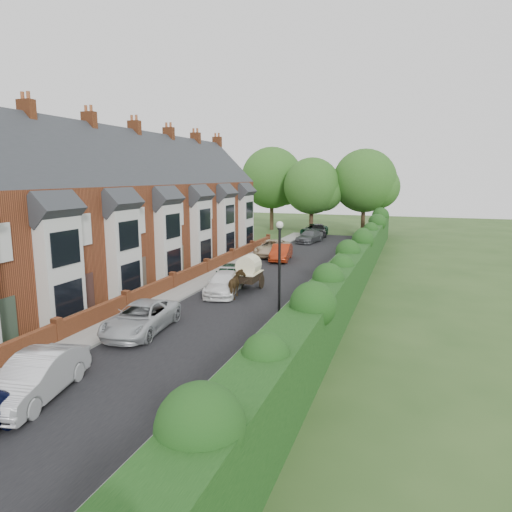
{
  "coord_description": "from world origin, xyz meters",
  "views": [
    {
      "loc": [
        8.86,
        -14.87,
        7.09
      ],
      "look_at": [
        -0.24,
        11.36,
        2.2
      ],
      "focal_mm": 32.0,
      "sensor_mm": 36.0,
      "label": 1
    }
  ],
  "objects_px": {
    "car_red": "(281,252)",
    "car_white": "(224,283)",
    "car_silver_b": "(141,318)",
    "car_beige": "(272,248)",
    "car_green": "(229,274)",
    "lamppost": "(279,264)",
    "car_grey": "(310,236)",
    "car_silver_a": "(36,377)",
    "car_black": "(318,230)",
    "horse": "(237,285)",
    "horse_cart": "(249,270)"
  },
  "relations": [
    {
      "from": "car_silver_a",
      "to": "horse",
      "type": "relative_size",
      "value": 2.3
    },
    {
      "from": "car_green",
      "to": "car_red",
      "type": "bearing_deg",
      "value": 78.49
    },
    {
      "from": "lamppost",
      "to": "car_black",
      "type": "height_order",
      "value": "lamppost"
    },
    {
      "from": "car_white",
      "to": "car_silver_b",
      "type": "bearing_deg",
      "value": -107.6
    },
    {
      "from": "car_silver_a",
      "to": "car_silver_b",
      "type": "xyz_separation_m",
      "value": [
        -0.38,
        6.58,
        -0.05
      ]
    },
    {
      "from": "car_white",
      "to": "car_red",
      "type": "relative_size",
      "value": 1.06
    },
    {
      "from": "lamppost",
      "to": "car_silver_a",
      "type": "height_order",
      "value": "lamppost"
    },
    {
      "from": "horse_cart",
      "to": "car_white",
      "type": "bearing_deg",
      "value": -128.35
    },
    {
      "from": "car_white",
      "to": "car_green",
      "type": "height_order",
      "value": "car_green"
    },
    {
      "from": "car_silver_b",
      "to": "car_red",
      "type": "height_order",
      "value": "car_red"
    },
    {
      "from": "car_silver_a",
      "to": "horse",
      "type": "bearing_deg",
      "value": 71.54
    },
    {
      "from": "car_white",
      "to": "car_beige",
      "type": "height_order",
      "value": "car_beige"
    },
    {
      "from": "car_green",
      "to": "car_silver_b",
      "type": "bearing_deg",
      "value": -95.86
    },
    {
      "from": "car_red",
      "to": "horse_cart",
      "type": "bearing_deg",
      "value": -92.67
    },
    {
      "from": "horse",
      "to": "horse_cart",
      "type": "height_order",
      "value": "horse_cart"
    },
    {
      "from": "car_silver_a",
      "to": "car_beige",
      "type": "bearing_deg",
      "value": 79.69
    },
    {
      "from": "car_green",
      "to": "lamppost",
      "type": "bearing_deg",
      "value": -60.51
    },
    {
      "from": "car_white",
      "to": "car_beige",
      "type": "distance_m",
      "value": 13.88
    },
    {
      "from": "car_silver_b",
      "to": "horse_cart",
      "type": "distance_m",
      "value": 9.22
    },
    {
      "from": "car_beige",
      "to": "horse",
      "type": "xyz_separation_m",
      "value": [
        2.28,
        -14.49,
        0.09
      ]
    },
    {
      "from": "car_green",
      "to": "horse",
      "type": "xyz_separation_m",
      "value": [
        1.88,
        -3.35,
        0.15
      ]
    },
    {
      "from": "car_beige",
      "to": "car_grey",
      "type": "bearing_deg",
      "value": 80.46
    },
    {
      "from": "car_beige",
      "to": "lamppost",
      "type": "bearing_deg",
      "value": -72.98
    },
    {
      "from": "car_green",
      "to": "car_grey",
      "type": "relative_size",
      "value": 0.84
    },
    {
      "from": "lamppost",
      "to": "car_green",
      "type": "relative_size",
      "value": 1.35
    },
    {
      "from": "car_silver_b",
      "to": "horse",
      "type": "xyz_separation_m",
      "value": [
        1.99,
        6.94,
        0.13
      ]
    },
    {
      "from": "car_green",
      "to": "car_beige",
      "type": "bearing_deg",
      "value": 86.79
    },
    {
      "from": "car_silver_b",
      "to": "car_beige",
      "type": "distance_m",
      "value": 21.43
    },
    {
      "from": "car_green",
      "to": "horse",
      "type": "distance_m",
      "value": 3.85
    },
    {
      "from": "car_silver_a",
      "to": "car_green",
      "type": "height_order",
      "value": "car_silver_a"
    },
    {
      "from": "car_silver_b",
      "to": "horse_cart",
      "type": "bearing_deg",
      "value": 71.3
    },
    {
      "from": "car_red",
      "to": "car_grey",
      "type": "height_order",
      "value": "car_red"
    },
    {
      "from": "car_silver_b",
      "to": "car_green",
      "type": "height_order",
      "value": "car_silver_b"
    },
    {
      "from": "car_black",
      "to": "horse_cart",
      "type": "xyz_separation_m",
      "value": [
        1.13,
        -27.24,
        0.52
      ]
    },
    {
      "from": "car_silver_a",
      "to": "horse_cart",
      "type": "distance_m",
      "value": 15.65
    },
    {
      "from": "car_silver_b",
      "to": "horse_cart",
      "type": "xyz_separation_m",
      "value": [
        1.99,
        8.99,
        0.61
      ]
    },
    {
      "from": "car_black",
      "to": "horse",
      "type": "distance_m",
      "value": 29.31
    },
    {
      "from": "lamppost",
      "to": "car_grey",
      "type": "relative_size",
      "value": 1.14
    },
    {
      "from": "lamppost",
      "to": "car_green",
      "type": "bearing_deg",
      "value": 124.73
    },
    {
      "from": "car_grey",
      "to": "horse_cart",
      "type": "relative_size",
      "value": 1.47
    },
    {
      "from": "car_silver_b",
      "to": "car_grey",
      "type": "xyz_separation_m",
      "value": [
        1.11,
        30.62,
        -0.01
      ]
    },
    {
      "from": "car_red",
      "to": "car_white",
      "type": "bearing_deg",
      "value": -98.57
    },
    {
      "from": "car_silver_a",
      "to": "car_black",
      "type": "relative_size",
      "value": 0.99
    },
    {
      "from": "car_silver_b",
      "to": "car_green",
      "type": "relative_size",
      "value": 1.26
    },
    {
      "from": "car_beige",
      "to": "horse",
      "type": "bearing_deg",
      "value": -81.96
    },
    {
      "from": "lamppost",
      "to": "car_grey",
      "type": "distance_m",
      "value": 29.55
    },
    {
      "from": "car_silver_a",
      "to": "car_grey",
      "type": "height_order",
      "value": "car_silver_a"
    },
    {
      "from": "car_green",
      "to": "car_red",
      "type": "xyz_separation_m",
      "value": [
        1.0,
        9.14,
        0.04
      ]
    },
    {
      "from": "car_silver_a",
      "to": "car_silver_b",
      "type": "relative_size",
      "value": 0.91
    },
    {
      "from": "car_white",
      "to": "car_black",
      "type": "bearing_deg",
      "value": 79.12
    }
  ]
}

